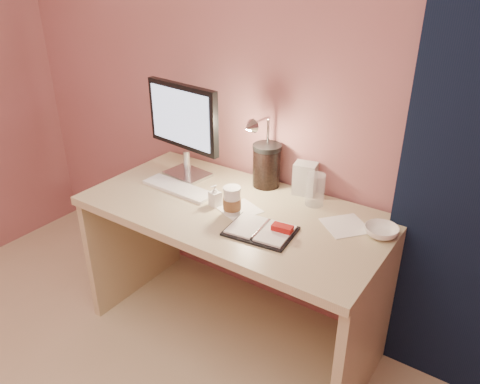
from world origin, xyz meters
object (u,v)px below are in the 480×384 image
Objects in this scene: monitor at (184,123)px; keyboard at (178,188)px; bowl at (381,231)px; desk at (243,242)px; planner at (262,230)px; lotion_bottle at (215,195)px; dark_jar at (267,167)px; clear_cup at (315,190)px; desk_lamp at (259,146)px; coffee_cup at (232,202)px; product_box at (305,179)px.

keyboard is (0.07, -0.15, -0.28)m from monitor.
desk is at bearing -173.92° from bowl.
lotion_bottle reaches higher than planner.
keyboard is 2.01× the size of dark_jar.
monitor reaches higher than desk.
planner is 0.46m from dark_jar.
desk_lamp is (-0.29, -0.02, 0.15)m from clear_cup.
clear_cup is 0.78× the size of dark_jar.
coffee_cup reaches higher than lotion_bottle.
bowl is 0.47m from product_box.
planner is (0.55, -0.10, 0.00)m from keyboard.
clear_cup is 0.45m from lotion_bottle.
product_box is at bearing 50.53° from lotion_bottle.
monitor is 3.09× the size of product_box.
planner is (0.62, -0.26, -0.28)m from monitor.
coffee_cup is at bearing 156.66° from planner.
keyboard is at bearing -166.94° from desk.
planner is 0.35m from clear_cup.
keyboard is 0.45m from desk_lamp.
keyboard is at bearing -142.04° from desk_lamp.
monitor reaches higher than keyboard.
clear_cup is (0.29, 0.16, 0.30)m from desk.
planner is at bearing -60.52° from dark_jar.
product_box is (0.28, 0.34, 0.03)m from lotion_bottle.
dark_jar reaches higher than product_box.
lotion_bottle is (0.25, -0.03, 0.04)m from keyboard.
bowl is at bearing 6.47° from monitor.
dark_jar is at bearing 113.09° from planner.
desk is 10.22× the size of bowl.
monitor is 0.46m from dark_jar.
product_box is at bearing 86.80° from planner.
monitor is at bearing 155.02° from coffee_cup.
planner is 1.97× the size of clear_cup.
keyboard is at bearing -158.85° from clear_cup.
dark_jar is at bearing 75.40° from lotion_bottle.
monitor is at bearing -177.45° from product_box.
monitor is 0.40m from desk_lamp.
lotion_bottle is at bearing -104.60° from dark_jar.
desk_lamp reaches higher than lotion_bottle.
lotion_bottle is 0.44m from product_box.
product_box is at bearing 28.70° from desk_lamp.
keyboard is at bearing -138.93° from dark_jar.
product_box is (-0.02, 0.42, 0.07)m from planner.
coffee_cup is 0.86× the size of clear_cup.
dark_jar is at bearing 43.52° from keyboard.
clear_cup reaches higher than desk.
desk is 7.31× the size of dark_jar.
planner is 2.86× the size of lotion_bottle.
bowl is (0.35, -0.09, -0.05)m from clear_cup.
monitor is at bearing 151.06° from planner.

